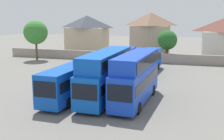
# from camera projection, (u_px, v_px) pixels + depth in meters

# --- Properties ---
(ground) EXTENTS (140.00, 140.00, 0.00)m
(ground) POSITION_uv_depth(u_px,v_px,m) (137.00, 68.00, 46.22)
(ground) COLOR slate
(depot_boundary_wall) EXTENTS (56.00, 0.50, 1.80)m
(depot_boundary_wall) POSITION_uv_depth(u_px,v_px,m) (144.00, 58.00, 51.63)
(depot_boundary_wall) COLOR gray
(depot_boundary_wall) RESTS_ON ground
(bus_1) EXTENTS (2.85, 11.34, 3.52)m
(bus_1) POSITION_uv_depth(u_px,v_px,m) (73.00, 79.00, 29.45)
(bus_1) COLOR blue
(bus_1) RESTS_ON ground
(bus_2) EXTENTS (2.83, 11.48, 4.97)m
(bus_2) POSITION_uv_depth(u_px,v_px,m) (106.00, 73.00, 28.96)
(bus_2) COLOR blue
(bus_2) RESTS_ON ground
(bus_3) EXTENTS (3.05, 10.58, 4.95)m
(bus_3) POSITION_uv_depth(u_px,v_px,m) (136.00, 75.00, 27.79)
(bus_3) COLOR blue
(bus_3) RESTS_ON ground
(bus_4) EXTENTS (2.80, 10.32, 3.47)m
(bus_4) POSITION_uv_depth(u_px,v_px,m) (121.00, 60.00, 42.38)
(bus_4) COLOR blue
(bus_4) RESTS_ON ground
(bus_5) EXTENTS (3.26, 11.93, 3.36)m
(bus_5) POSITION_uv_depth(u_px,v_px,m) (146.00, 61.00, 41.73)
(bus_5) COLOR blue
(bus_5) RESTS_ON ground
(house_terrace_left) EXTENTS (8.88, 6.41, 8.52)m
(house_terrace_left) POSITION_uv_depth(u_px,v_px,m) (87.00, 34.00, 62.75)
(house_terrace_left) COLOR #C6B293
(house_terrace_left) RESTS_ON ground
(house_terrace_centre) EXTENTS (8.02, 6.47, 9.14)m
(house_terrace_centre) POSITION_uv_depth(u_px,v_px,m) (150.00, 34.00, 59.02)
(house_terrace_centre) COLOR tan
(house_terrace_centre) RESTS_ON ground
(tree_left_of_lot) EXTENTS (4.58, 4.58, 7.66)m
(tree_left_of_lot) POSITION_uv_depth(u_px,v_px,m) (36.00, 32.00, 53.59)
(tree_left_of_lot) COLOR brown
(tree_left_of_lot) RESTS_ON ground
(tree_right_of_lot) EXTENTS (3.66, 3.66, 5.87)m
(tree_right_of_lot) POSITION_uv_depth(u_px,v_px,m) (167.00, 40.00, 52.29)
(tree_right_of_lot) COLOR brown
(tree_right_of_lot) RESTS_ON ground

